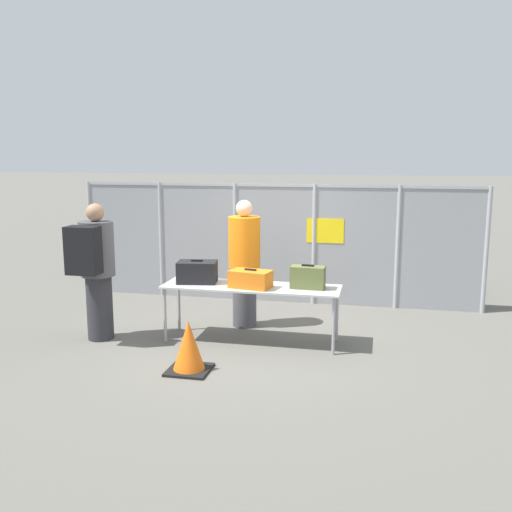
{
  "coord_description": "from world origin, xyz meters",
  "views": [
    {
      "loc": [
        1.71,
        -7.14,
        2.47
      ],
      "look_at": [
        0.03,
        0.54,
        1.05
      ],
      "focal_mm": 40.0,
      "sensor_mm": 36.0,
      "label": 1
    }
  ],
  "objects_px": {
    "suitcase_black": "(197,272)",
    "suitcase_olive": "(308,277)",
    "suitcase_orange": "(250,279)",
    "security_worker_near": "(244,262)",
    "utility_trailer": "(381,261)",
    "traveler_hooded": "(95,266)",
    "inspection_table": "(251,290)",
    "traffic_cone": "(189,348)"
  },
  "relations": [
    {
      "from": "suitcase_black",
      "to": "utility_trailer",
      "type": "xyz_separation_m",
      "value": [
        2.4,
        3.77,
        -0.46
      ]
    },
    {
      "from": "traveler_hooded",
      "to": "security_worker_near",
      "type": "xyz_separation_m",
      "value": [
        1.76,
        1.05,
        -0.06
      ]
    },
    {
      "from": "suitcase_orange",
      "to": "suitcase_olive",
      "type": "height_order",
      "value": "suitcase_olive"
    },
    {
      "from": "traffic_cone",
      "to": "utility_trailer",
      "type": "bearing_deg",
      "value": 66.9
    },
    {
      "from": "suitcase_black",
      "to": "suitcase_olive",
      "type": "distance_m",
      "value": 1.49
    },
    {
      "from": "suitcase_orange",
      "to": "utility_trailer",
      "type": "relative_size",
      "value": 0.17
    },
    {
      "from": "suitcase_orange",
      "to": "traveler_hooded",
      "type": "height_order",
      "value": "traveler_hooded"
    },
    {
      "from": "suitcase_black",
      "to": "traveler_hooded",
      "type": "height_order",
      "value": "traveler_hooded"
    },
    {
      "from": "security_worker_near",
      "to": "suitcase_olive",
      "type": "bearing_deg",
      "value": 162.77
    },
    {
      "from": "suitcase_orange",
      "to": "traffic_cone",
      "type": "relative_size",
      "value": 0.94
    },
    {
      "from": "inspection_table",
      "to": "suitcase_orange",
      "type": "height_order",
      "value": "suitcase_orange"
    },
    {
      "from": "inspection_table",
      "to": "security_worker_near",
      "type": "distance_m",
      "value": 0.76
    },
    {
      "from": "suitcase_black",
      "to": "suitcase_orange",
      "type": "distance_m",
      "value": 0.77
    },
    {
      "from": "inspection_table",
      "to": "suitcase_olive",
      "type": "bearing_deg",
      "value": 2.01
    },
    {
      "from": "suitcase_orange",
      "to": "suitcase_olive",
      "type": "xyz_separation_m",
      "value": [
        0.73,
        0.12,
        0.03
      ]
    },
    {
      "from": "suitcase_black",
      "to": "suitcase_orange",
      "type": "xyz_separation_m",
      "value": [
        0.76,
        -0.13,
        -0.03
      ]
    },
    {
      "from": "inspection_table",
      "to": "suitcase_black",
      "type": "relative_size",
      "value": 4.15
    },
    {
      "from": "suitcase_olive",
      "to": "security_worker_near",
      "type": "xyz_separation_m",
      "value": [
        -0.99,
        0.65,
        0.04
      ]
    },
    {
      "from": "suitcase_black",
      "to": "security_worker_near",
      "type": "xyz_separation_m",
      "value": [
        0.5,
        0.64,
        0.04
      ]
    },
    {
      "from": "inspection_table",
      "to": "traveler_hooded",
      "type": "bearing_deg",
      "value": -169.63
    },
    {
      "from": "suitcase_black",
      "to": "traveler_hooded",
      "type": "relative_size",
      "value": 0.31
    },
    {
      "from": "traffic_cone",
      "to": "suitcase_orange",
      "type": "bearing_deg",
      "value": 65.95
    },
    {
      "from": "inspection_table",
      "to": "suitcase_orange",
      "type": "xyz_separation_m",
      "value": [
        0.01,
        -0.09,
        0.17
      ]
    },
    {
      "from": "utility_trailer",
      "to": "traffic_cone",
      "type": "xyz_separation_m",
      "value": [
        -2.12,
        -4.97,
        -0.17
      ]
    },
    {
      "from": "suitcase_black",
      "to": "security_worker_near",
      "type": "bearing_deg",
      "value": 52.46
    },
    {
      "from": "inspection_table",
      "to": "suitcase_orange",
      "type": "distance_m",
      "value": 0.19
    },
    {
      "from": "traveler_hooded",
      "to": "utility_trailer",
      "type": "bearing_deg",
      "value": 49.12
    },
    {
      "from": "suitcase_black",
      "to": "inspection_table",
      "type": "bearing_deg",
      "value": -2.75
    },
    {
      "from": "security_worker_near",
      "to": "traffic_cone",
      "type": "bearing_deg",
      "value": 99.6
    },
    {
      "from": "traveler_hooded",
      "to": "security_worker_near",
      "type": "distance_m",
      "value": 2.05
    },
    {
      "from": "traveler_hooded",
      "to": "traffic_cone",
      "type": "distance_m",
      "value": 1.89
    },
    {
      "from": "traveler_hooded",
      "to": "security_worker_near",
      "type": "bearing_deg",
      "value": 31.21
    },
    {
      "from": "suitcase_black",
      "to": "suitcase_olive",
      "type": "height_order",
      "value": "suitcase_black"
    },
    {
      "from": "inspection_table",
      "to": "suitcase_black",
      "type": "bearing_deg",
      "value": 177.25
    },
    {
      "from": "security_worker_near",
      "to": "traffic_cone",
      "type": "relative_size",
      "value": 3.04
    },
    {
      "from": "inspection_table",
      "to": "utility_trailer",
      "type": "height_order",
      "value": "utility_trailer"
    },
    {
      "from": "suitcase_orange",
      "to": "traveler_hooded",
      "type": "relative_size",
      "value": 0.31
    },
    {
      "from": "security_worker_near",
      "to": "inspection_table",
      "type": "bearing_deg",
      "value": 126.67
    },
    {
      "from": "security_worker_near",
      "to": "utility_trailer",
      "type": "xyz_separation_m",
      "value": [
        1.91,
        3.12,
        -0.5
      ]
    },
    {
      "from": "utility_trailer",
      "to": "traffic_cone",
      "type": "relative_size",
      "value": 5.42
    },
    {
      "from": "traveler_hooded",
      "to": "security_worker_near",
      "type": "height_order",
      "value": "traveler_hooded"
    },
    {
      "from": "suitcase_black",
      "to": "utility_trailer",
      "type": "bearing_deg",
      "value": 57.47
    }
  ]
}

